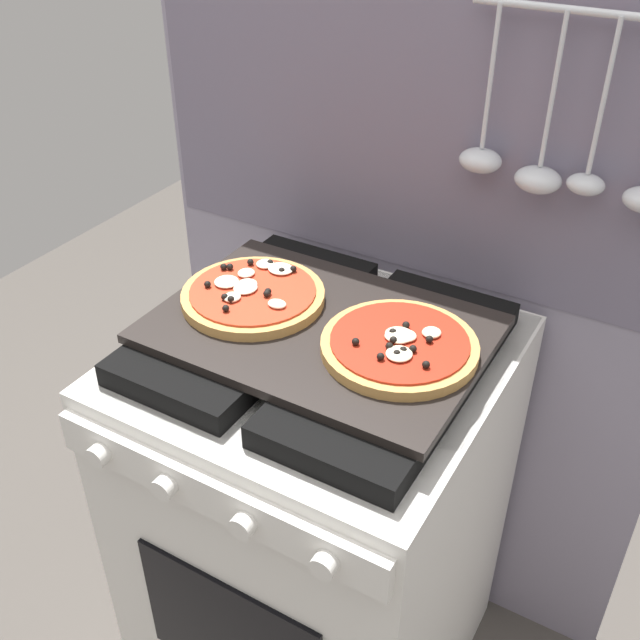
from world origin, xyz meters
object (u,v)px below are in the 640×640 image
Objects in this scene: stove at (320,517)px; baking_tray at (320,329)px; pizza_right at (400,344)px; pizza_left at (253,294)px.

stove is 0.46m from baking_tray.
baking_tray is 0.15m from pizza_right.
stove is 1.67× the size of baking_tray.
pizza_right is at bearing 1.00° from baking_tray.
pizza_left is at bearing 176.88° from baking_tray.
stove is 0.50m from pizza_right.
stove is at bearing -3.79° from pizza_left.
pizza_left is (-0.14, 0.01, 0.48)m from stove.
stove is 0.50m from pizza_left.
baking_tray is at bearing 90.00° from stove.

